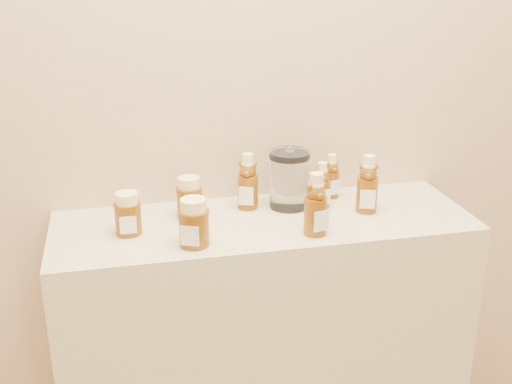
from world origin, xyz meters
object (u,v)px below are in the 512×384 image
object	(u,v)px
bear_bottle_front_left	(316,200)
honey_jar_left	(128,213)
display_table	(264,353)
bear_bottle_back_left	(248,178)
glass_canister	(289,177)

from	to	relation	value
bear_bottle_front_left	honey_jar_left	distance (m)	0.51
display_table	honey_jar_left	size ratio (longest dim) A/B	10.18
bear_bottle_back_left	glass_canister	distance (m)	0.12
bear_bottle_back_left	bear_bottle_front_left	world-z (taller)	bear_bottle_front_left
bear_bottle_back_left	glass_canister	size ratio (longest dim) A/B	1.01
display_table	honey_jar_left	world-z (taller)	honey_jar_left
bear_bottle_front_left	honey_jar_left	bearing A→B (deg)	154.26
bear_bottle_back_left	glass_canister	world-z (taller)	bear_bottle_back_left
honey_jar_left	display_table	bearing A→B (deg)	3.16
bear_bottle_front_left	honey_jar_left	world-z (taller)	bear_bottle_front_left
display_table	bear_bottle_front_left	size ratio (longest dim) A/B	6.12
glass_canister	bear_bottle_back_left	bearing A→B (deg)	170.80
display_table	glass_canister	bearing A→B (deg)	41.59
honey_jar_left	glass_canister	size ratio (longest dim) A/B	0.62
display_table	bear_bottle_front_left	distance (m)	0.57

